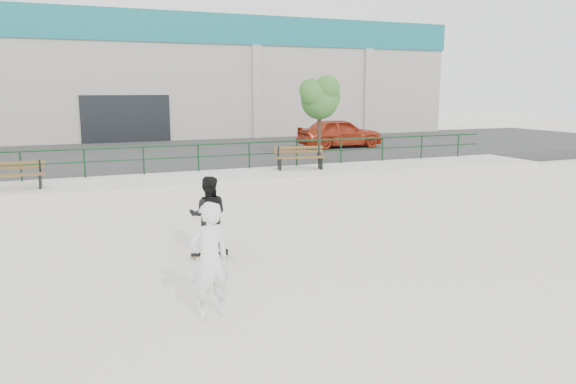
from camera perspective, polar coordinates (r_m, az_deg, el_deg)
name	(u,v)px	position (r m, az deg, el deg)	size (l,w,h in m)	color
ground	(283,274)	(11.00, -0.56, -8.30)	(120.00, 120.00, 0.00)	beige
ledge	(180,185)	(19.83, -10.95, 0.70)	(30.00, 3.00, 0.50)	#B5B3A6
parking_strip	(143,158)	(28.12, -14.52, 3.38)	(60.00, 14.00, 0.50)	#303030
railing	(171,153)	(20.95, -11.78, 3.93)	(28.00, 0.06, 1.03)	#13351C
commercial_building	(110,74)	(41.85, -17.64, 11.37)	(44.20, 16.33, 8.00)	#B0AA9E
bench_left	(13,175)	(19.15, -26.19, 1.52)	(1.88, 0.63, 0.85)	#503A1B
bench_right	(300,158)	(21.54, 1.20, 3.50)	(1.99, 0.94, 0.89)	#503A1B
tree	(320,96)	(24.75, 3.28, 9.66)	(2.04, 1.81, 3.62)	#432B21
red_car	(340,133)	(29.82, 5.29, 6.01)	(1.81, 4.49, 1.53)	#9E2B13
skateboard	(210,255)	(12.08, -7.98, -6.31)	(0.80, 0.36, 0.09)	black
standing_skater	(208,215)	(11.87, -8.08, -2.37)	(0.81, 0.63, 1.66)	black
seated_skater	(209,260)	(8.80, -7.98, -6.90)	(0.68, 0.44, 1.85)	white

